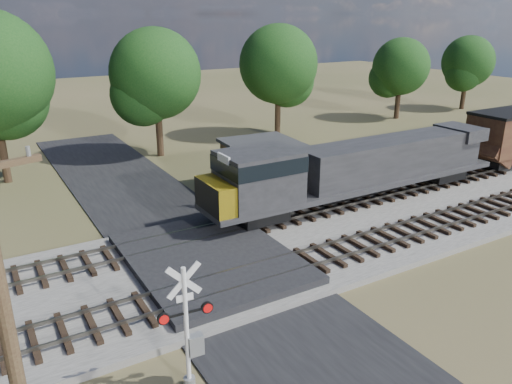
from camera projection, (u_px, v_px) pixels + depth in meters
ground at (215, 271)px, 22.99m from camera, size 160.00×160.00×0.00m
ballast_bed at (370, 221)px, 28.12m from camera, size 140.00×10.00×0.30m
road at (215, 270)px, 22.97m from camera, size 7.00×60.00×0.08m
crossing_panel at (210, 260)px, 23.29m from camera, size 7.00×9.00×0.62m
track_near at (295, 264)px, 22.72m from camera, size 140.00×2.60×0.33m
track_far at (242, 226)px, 26.77m from camera, size 140.00×2.60×0.33m
crossing_signal_near at (190, 337)px, 15.31m from camera, size 1.76×0.39×4.36m
crossing_signal_far at (236, 183)px, 29.81m from camera, size 1.57×0.41×3.91m
utility_pole at (12, 351)px, 9.81m from camera, size 2.21×0.74×9.26m
equipment_shed at (262, 165)px, 33.50m from camera, size 5.00×5.00×3.20m
treeline at (136, 75)px, 39.51m from camera, size 78.63×11.26×11.65m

